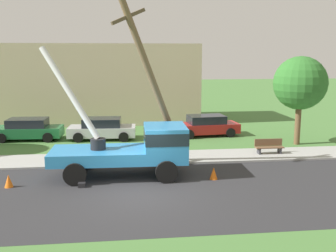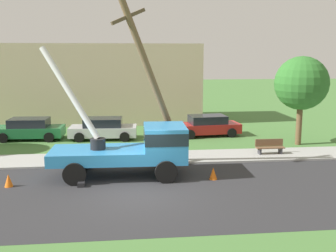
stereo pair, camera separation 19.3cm
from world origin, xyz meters
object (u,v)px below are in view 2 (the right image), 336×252
parked_sedan_green (29,129)px  parked_sedan_red (207,126)px  leaning_utility_pole (153,81)px  traffic_cone_ahead (213,173)px  roadside_tree_far (301,84)px  utility_truck (137,146)px  parked_sedan_silver (103,129)px  traffic_cone_behind (9,180)px  park_bench (270,147)px

parked_sedan_green → parked_sedan_red: 11.97m
parked_sedan_green → leaning_utility_pole: bearing=-43.2°
traffic_cone_ahead → roadside_tree_far: size_ratio=0.10×
utility_truck → traffic_cone_ahead: utility_truck is taller
leaning_utility_pole → parked_sedan_silver: leaning_utility_pole is taller
utility_truck → roadside_tree_far: 11.82m
traffic_cone_ahead → parked_sedan_red: 9.84m
leaning_utility_pole → traffic_cone_behind: (-6.38, -2.49, -4.02)m
utility_truck → parked_sedan_silver: size_ratio=1.51×
leaning_utility_pole → parked_sedan_red: bearing=59.6°
parked_sedan_silver → utility_truck: bearing=-76.4°
parked_sedan_silver → parked_sedan_red: bearing=3.0°
parked_sedan_silver → parked_sedan_red: (7.13, 0.38, 0.00)m
utility_truck → leaning_utility_pole: bearing=59.1°
utility_truck → roadside_tree_far: (10.24, 5.41, 2.41)m
parked_sedan_silver → roadside_tree_far: roadside_tree_far is taller
parked_sedan_silver → park_bench: 10.90m
roadside_tree_far → traffic_cone_ahead: bearing=-136.9°
traffic_cone_behind → park_bench: park_bench is taller
utility_truck → parked_sedan_red: 10.11m
traffic_cone_behind → park_bench: 13.64m
parked_sedan_red → park_bench: 6.19m
parked_sedan_red → parked_sedan_silver: bearing=-177.0°
parked_sedan_green → parked_sedan_silver: same height
roadside_tree_far → parked_sedan_silver: bearing=166.6°
traffic_cone_behind → parked_sedan_silver: 10.03m
traffic_cone_ahead → parked_sedan_red: bearing=79.9°
parked_sedan_silver → park_bench: bearing=-29.3°
utility_truck → traffic_cone_behind: bearing=-169.1°
traffic_cone_behind → parked_sedan_red: bearing=42.5°
traffic_cone_ahead → parked_sedan_green: size_ratio=0.13×
traffic_cone_ahead → park_bench: (4.10, 3.98, 0.18)m
leaning_utility_pole → utility_truck: bearing=-120.9°
traffic_cone_behind → parked_sedan_green: bearing=97.8°
parked_sedan_red → roadside_tree_far: (5.11, -3.29, 3.11)m
utility_truck → leaning_utility_pole: leaning_utility_pole is taller
utility_truck → roadside_tree_far: size_ratio=1.23×
utility_truck → parked_sedan_silver: utility_truck is taller
utility_truck → park_bench: (7.50, 2.99, -0.95)m
leaning_utility_pole → parked_sedan_silver: (-2.86, 6.89, -3.58)m
roadside_tree_far → parked_sedan_green: bearing=169.1°
traffic_cone_behind → parked_sedan_red: size_ratio=0.12×
traffic_cone_ahead → traffic_cone_behind: (-8.93, -0.07, 0.00)m
parked_sedan_red → roadside_tree_far: size_ratio=0.83×
traffic_cone_behind → parked_sedan_silver: (3.52, 9.38, 0.43)m
parked_sedan_green → parked_sedan_silver: 4.86m
utility_truck → parked_sedan_silver: 8.59m
utility_truck → parked_sedan_silver: (-2.01, 8.32, -0.70)m
utility_truck → roadside_tree_far: utility_truck is taller
traffic_cone_ahead → parked_sedan_red: size_ratio=0.12×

